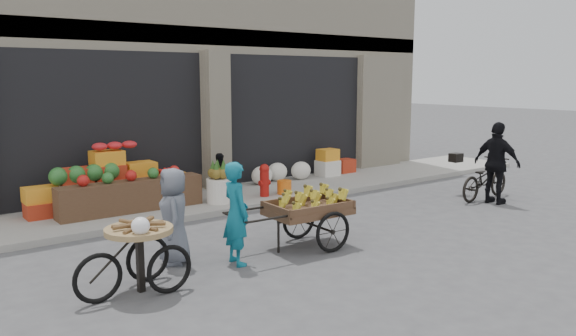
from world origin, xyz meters
TOP-DOWN VIEW (x-y plane):
  - ground at (0.00, 0.00)m, footprint 80.00×80.00m
  - sidewalk at (0.00, 4.10)m, footprint 18.00×2.20m
  - building at (0.00, 8.03)m, footprint 14.00×6.45m
  - fruit_display at (-2.48, 4.38)m, footprint 3.10×1.12m
  - pineapple_bin at (-0.75, 3.60)m, footprint 0.52×0.52m
  - fire_hydrant at (0.35, 3.55)m, footprint 0.22×0.22m
  - orange_bucket at (0.85, 3.50)m, footprint 0.32×0.32m
  - right_bay_goods at (2.61, 4.70)m, footprint 3.35×0.60m
  - seated_person at (-0.35, 4.20)m, footprint 0.51×0.43m
  - banana_cart at (-1.03, 0.43)m, footprint 2.22×1.01m
  - vendor_woman at (-2.33, 0.41)m, footprint 0.41×0.58m
  - tricycle_cart at (-3.87, 0.22)m, footprint 1.44×0.90m
  - vendor_grey at (-3.03, 0.97)m, footprint 0.67×0.80m
  - bicycle at (4.38, 0.82)m, footprint 1.75×0.70m
  - cyclist at (4.18, 0.42)m, footprint 0.49×1.05m

SIDE VIEW (x-z plane):
  - ground at x=0.00m, z-range 0.00..0.00m
  - sidewalk at x=0.00m, z-range 0.00..0.12m
  - orange_bucket at x=0.85m, z-range 0.12..0.42m
  - pineapple_bin at x=-0.75m, z-range 0.12..0.62m
  - right_bay_goods at x=2.61m, z-range 0.06..0.76m
  - bicycle at x=4.38m, z-range 0.00..0.90m
  - fire_hydrant at x=0.35m, z-range 0.15..0.86m
  - tricycle_cart at x=-3.87m, z-range 0.09..1.04m
  - seated_person at x=-0.35m, z-range 0.12..1.05m
  - banana_cart at x=-1.03m, z-range 0.21..1.11m
  - fruit_display at x=-2.48m, z-range 0.05..1.29m
  - vendor_grey at x=-3.03m, z-range 0.00..1.40m
  - vendor_woman at x=-2.33m, z-range 0.00..1.50m
  - cyclist at x=4.18m, z-range 0.00..1.75m
  - building at x=0.00m, z-range -0.13..6.87m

